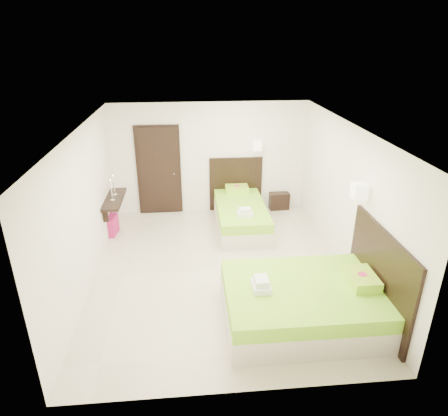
{
  "coord_description": "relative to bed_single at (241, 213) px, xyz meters",
  "views": [
    {
      "loc": [
        -0.5,
        -6.24,
        3.97
      ],
      "look_at": [
        0.1,
        0.3,
        1.1
      ],
      "focal_mm": 32.0,
      "sensor_mm": 36.0,
      "label": 1
    }
  ],
  "objects": [
    {
      "name": "console_shelf",
      "position": [
        -2.69,
        -0.18,
        0.5
      ],
      "size": [
        0.35,
        1.2,
        0.78
      ],
      "color": "black",
      "rests_on": "ground"
    },
    {
      "name": "nightstand",
      "position": [
        1.06,
        0.94,
        -0.1
      ],
      "size": [
        0.49,
        0.44,
        0.42
      ],
      "primitive_type": "cube",
      "rotation": [
        0.0,
        0.0,
        0.04
      ],
      "color": "black",
      "rests_on": "ground"
    },
    {
      "name": "door",
      "position": [
        -1.81,
        0.92,
        0.74
      ],
      "size": [
        1.02,
        0.15,
        2.14
      ],
      "color": "black",
      "rests_on": "ground"
    },
    {
      "name": "floor",
      "position": [
        -0.61,
        -1.78,
        -0.31
      ],
      "size": [
        5.5,
        5.5,
        0.0
      ],
      "primitive_type": "plane",
      "color": "beige",
      "rests_on": "ground"
    },
    {
      "name": "ottoman",
      "position": [
        -2.92,
        -0.13,
        -0.11
      ],
      "size": [
        0.47,
        0.47,
        0.42
      ],
      "primitive_type": "cube",
      "rotation": [
        0.0,
        0.0,
        -0.13
      ],
      "color": "#A61657",
      "rests_on": "ground"
    },
    {
      "name": "bed_double",
      "position": [
        0.57,
        -3.29,
        0.02
      ],
      "size": [
        2.3,
        1.95,
        1.89
      ],
      "color": "beige",
      "rests_on": "ground"
    },
    {
      "name": "bed_single",
      "position": [
        0.0,
        0.0,
        0.0
      ],
      "size": [
        1.26,
        2.1,
        1.73
      ],
      "color": "beige",
      "rests_on": "ground"
    }
  ]
}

